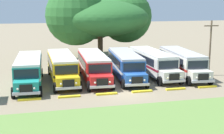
{
  "coord_description": "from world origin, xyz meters",
  "views": [
    {
      "loc": [
        -8.38,
        -28.02,
        8.39
      ],
      "look_at": [
        0.0,
        4.75,
        1.6
      ],
      "focal_mm": 51.6,
      "sensor_mm": 36.0,
      "label": 1
    }
  ],
  "objects_px": {
    "parked_bus_slot_1": "(62,66)",
    "parked_bus_slot_4": "(153,62)",
    "utility_pole": "(210,46)",
    "parked_bus_slot_3": "(126,64)",
    "parked_bus_slot_5": "(182,62)",
    "parked_bus_slot_2": "(94,65)",
    "broad_shade_tree": "(100,17)",
    "parked_bus_slot_0": "(29,69)"
  },
  "relations": [
    {
      "from": "parked_bus_slot_1",
      "to": "parked_bus_slot_5",
      "type": "height_order",
      "value": "same"
    },
    {
      "from": "parked_bus_slot_1",
      "to": "parked_bus_slot_4",
      "type": "bearing_deg",
      "value": 89.86
    },
    {
      "from": "parked_bus_slot_5",
      "to": "broad_shade_tree",
      "type": "distance_m",
      "value": 16.6
    },
    {
      "from": "parked_bus_slot_4",
      "to": "parked_bus_slot_5",
      "type": "bearing_deg",
      "value": 76.17
    },
    {
      "from": "parked_bus_slot_1",
      "to": "parked_bus_slot_3",
      "type": "bearing_deg",
      "value": 86.42
    },
    {
      "from": "parked_bus_slot_0",
      "to": "parked_bus_slot_4",
      "type": "distance_m",
      "value": 14.08
    },
    {
      "from": "parked_bus_slot_4",
      "to": "parked_bus_slot_3",
      "type": "bearing_deg",
      "value": -83.83
    },
    {
      "from": "parked_bus_slot_0",
      "to": "parked_bus_slot_5",
      "type": "distance_m",
      "value": 17.43
    },
    {
      "from": "parked_bus_slot_0",
      "to": "utility_pole",
      "type": "xyz_separation_m",
      "value": [
        20.37,
        -0.93,
        1.86
      ]
    },
    {
      "from": "parked_bus_slot_0",
      "to": "parked_bus_slot_1",
      "type": "height_order",
      "value": "same"
    },
    {
      "from": "parked_bus_slot_1",
      "to": "parked_bus_slot_4",
      "type": "relative_size",
      "value": 1.0
    },
    {
      "from": "parked_bus_slot_5",
      "to": "parked_bus_slot_3",
      "type": "bearing_deg",
      "value": -88.18
    },
    {
      "from": "parked_bus_slot_5",
      "to": "utility_pole",
      "type": "bearing_deg",
      "value": 75.83
    },
    {
      "from": "parked_bus_slot_3",
      "to": "parked_bus_slot_4",
      "type": "distance_m",
      "value": 3.46
    },
    {
      "from": "parked_bus_slot_3",
      "to": "parked_bus_slot_5",
      "type": "bearing_deg",
      "value": 92.39
    },
    {
      "from": "parked_bus_slot_1",
      "to": "parked_bus_slot_0",
      "type": "bearing_deg",
      "value": -75.9
    },
    {
      "from": "broad_shade_tree",
      "to": "parked_bus_slot_1",
      "type": "bearing_deg",
      "value": -117.77
    },
    {
      "from": "parked_bus_slot_3",
      "to": "parked_bus_slot_2",
      "type": "bearing_deg",
      "value": -86.41
    },
    {
      "from": "parked_bus_slot_3",
      "to": "parked_bus_slot_5",
      "type": "height_order",
      "value": "same"
    },
    {
      "from": "parked_bus_slot_0",
      "to": "parked_bus_slot_5",
      "type": "height_order",
      "value": "same"
    },
    {
      "from": "parked_bus_slot_0",
      "to": "parked_bus_slot_3",
      "type": "xyz_separation_m",
      "value": [
        10.62,
        0.45,
        0.0
      ]
    },
    {
      "from": "parked_bus_slot_1",
      "to": "utility_pole",
      "type": "height_order",
      "value": "utility_pole"
    },
    {
      "from": "parked_bus_slot_2",
      "to": "parked_bus_slot_4",
      "type": "relative_size",
      "value": 1.0
    },
    {
      "from": "parked_bus_slot_0",
      "to": "utility_pole",
      "type": "bearing_deg",
      "value": 90.16
    },
    {
      "from": "parked_bus_slot_4",
      "to": "utility_pole",
      "type": "relative_size",
      "value": 1.7
    },
    {
      "from": "parked_bus_slot_0",
      "to": "parked_bus_slot_4",
      "type": "xyz_separation_m",
      "value": [
        14.05,
        0.87,
        0.0
      ]
    },
    {
      "from": "parked_bus_slot_3",
      "to": "parked_bus_slot_5",
      "type": "relative_size",
      "value": 1.0
    },
    {
      "from": "parked_bus_slot_1",
      "to": "parked_bus_slot_2",
      "type": "bearing_deg",
      "value": 84.6
    },
    {
      "from": "parked_bus_slot_2",
      "to": "parked_bus_slot_5",
      "type": "height_order",
      "value": "same"
    },
    {
      "from": "parked_bus_slot_2",
      "to": "utility_pole",
      "type": "height_order",
      "value": "utility_pole"
    },
    {
      "from": "parked_bus_slot_2",
      "to": "broad_shade_tree",
      "type": "relative_size",
      "value": 0.64
    },
    {
      "from": "parked_bus_slot_2",
      "to": "utility_pole",
      "type": "distance_m",
      "value": 13.62
    },
    {
      "from": "parked_bus_slot_0",
      "to": "parked_bus_slot_2",
      "type": "height_order",
      "value": "same"
    },
    {
      "from": "utility_pole",
      "to": "parked_bus_slot_2",
      "type": "bearing_deg",
      "value": 173.66
    },
    {
      "from": "parked_bus_slot_0",
      "to": "parked_bus_slot_2",
      "type": "bearing_deg",
      "value": 97.39
    },
    {
      "from": "parked_bus_slot_1",
      "to": "parked_bus_slot_5",
      "type": "relative_size",
      "value": 0.99
    },
    {
      "from": "parked_bus_slot_4",
      "to": "utility_pole",
      "type": "bearing_deg",
      "value": 73.33
    },
    {
      "from": "parked_bus_slot_5",
      "to": "parked_bus_slot_0",
      "type": "bearing_deg",
      "value": -84.87
    },
    {
      "from": "parked_bus_slot_1",
      "to": "parked_bus_slot_2",
      "type": "height_order",
      "value": "same"
    },
    {
      "from": "parked_bus_slot_2",
      "to": "parked_bus_slot_4",
      "type": "distance_m",
      "value": 7.1
    },
    {
      "from": "parked_bus_slot_4",
      "to": "utility_pole",
      "type": "distance_m",
      "value": 6.82
    },
    {
      "from": "parked_bus_slot_2",
      "to": "utility_pole",
      "type": "relative_size",
      "value": 1.7
    }
  ]
}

